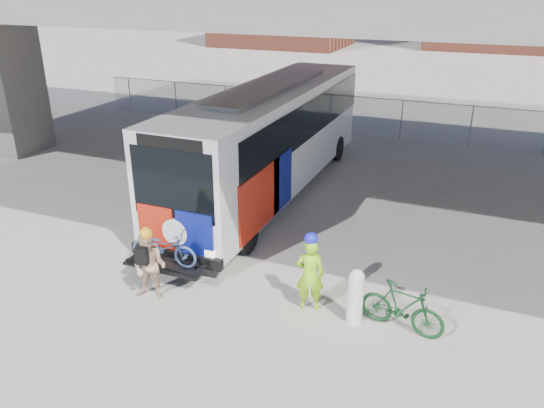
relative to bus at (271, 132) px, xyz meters
The scene contains 7 objects.
ground 4.77m from the bus, 62.13° to the right, with size 160.00×160.00×0.00m, color #9E9991.
bus is the anchor object (origin of this frame).
chainlink_fence 8.48m from the bus, 76.32° to the left, with size 30.00×0.06×30.00m.
bollard 8.09m from the bus, 54.12° to the right, with size 0.33×0.33×1.28m.
cyclist_hivis 7.38m from the bus, 60.34° to the right, with size 0.72×0.59×1.89m.
cyclist_tan 7.43m from the bus, 89.23° to the right, with size 0.90×0.76×1.80m.
bike_parked 8.62m from the bus, 48.29° to the right, with size 0.51×1.81×1.09m, color #143F1E.
Camera 1 is at (4.73, -12.15, 6.83)m, focal length 35.00 mm.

